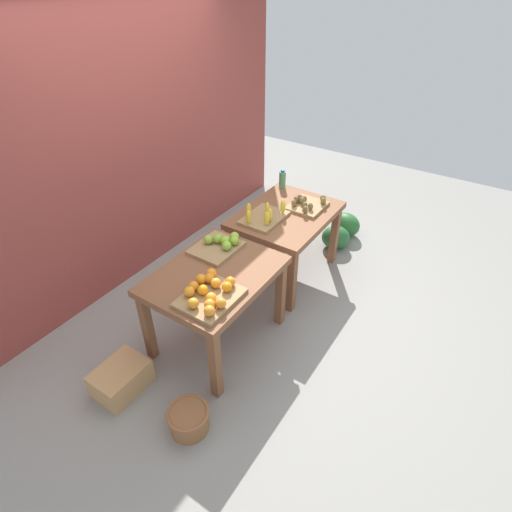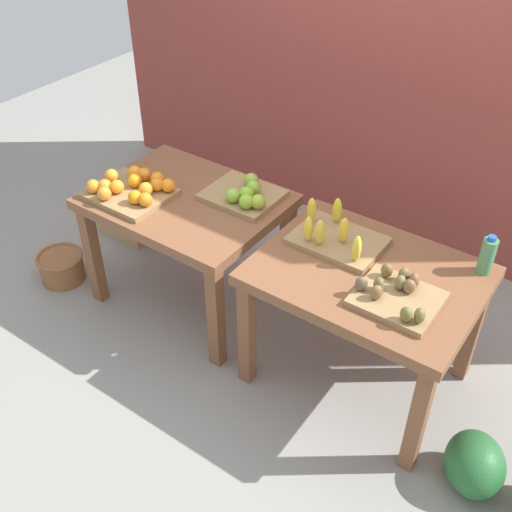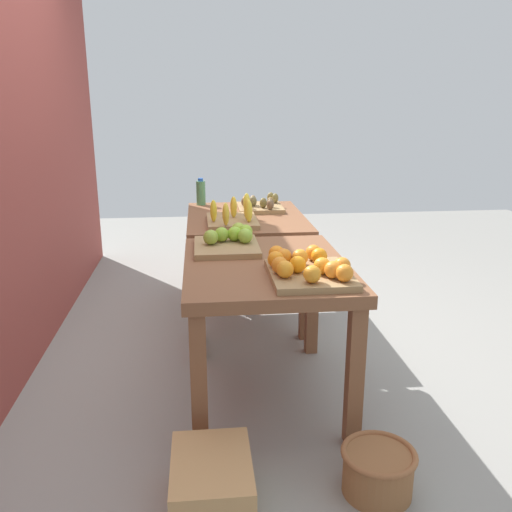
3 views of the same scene
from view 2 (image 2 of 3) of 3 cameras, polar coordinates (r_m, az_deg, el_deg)
ground_plane at (r=3.60m, az=1.12°, el=-7.13°), size 8.00×8.00×0.00m
back_wall at (r=3.89m, az=13.55°, el=21.31°), size 4.40×0.12×3.00m
display_table_left at (r=3.48m, az=-6.42°, el=3.98°), size 1.04×0.80×0.72m
display_table_right at (r=2.98m, az=10.18°, el=-2.95°), size 1.04×0.80×0.72m
orange_bin at (r=3.46m, az=-11.50°, el=6.14°), size 0.45×0.38×0.11m
apple_bin at (r=3.35m, az=-1.04°, el=5.74°), size 0.41×0.34×0.11m
banana_crate at (r=3.05m, az=7.37°, el=1.82°), size 0.44×0.32×0.17m
kiwi_bin at (r=2.76m, az=12.90°, el=-3.55°), size 0.37×0.32×0.10m
water_bottle at (r=3.00m, az=20.65°, el=0.03°), size 0.07×0.07×0.20m
wicker_basket at (r=4.09m, az=-17.59°, el=-0.91°), size 0.30×0.30×0.19m
cardboard_produce_box at (r=4.43m, az=-11.54°, el=3.56°), size 0.40×0.30×0.22m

